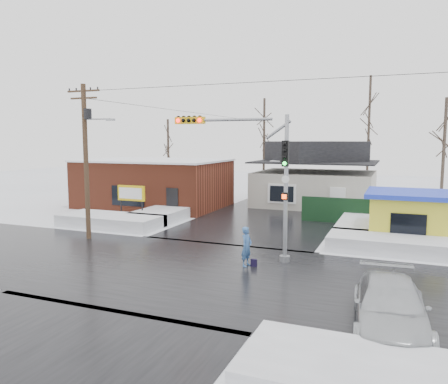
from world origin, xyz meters
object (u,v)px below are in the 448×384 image
at_px(traffic_signal, 254,167).
at_px(utility_pole, 87,152).
at_px(marquee_sign, 131,194).
at_px(pedestrian, 247,247).
at_px(car, 390,308).
at_px(kiosk, 408,216).

xyz_separation_m(traffic_signal, utility_pole, (-10.36, 0.53, 0.57)).
height_order(traffic_signal, marquee_sign, traffic_signal).
xyz_separation_m(pedestrian, car, (6.31, -4.98, -0.16)).
bearing_deg(marquee_sign, traffic_signal, -29.72).
bearing_deg(traffic_signal, utility_pole, 177.05).
xyz_separation_m(utility_pole, pedestrian, (10.47, -1.89, -4.19)).
distance_m(marquee_sign, car, 22.04).
bearing_deg(kiosk, pedestrian, -129.69).
bearing_deg(kiosk, car, -92.77).
bearing_deg(utility_pole, car, -22.28).
distance_m(utility_pole, pedestrian, 11.43).
height_order(utility_pole, marquee_sign, utility_pole).
xyz_separation_m(utility_pole, kiosk, (17.43, 6.49, -3.65)).
xyz_separation_m(utility_pole, marquee_sign, (-1.07, 5.99, -3.19)).
relative_size(traffic_signal, kiosk, 1.52).
relative_size(traffic_signal, marquee_sign, 2.75).
relative_size(marquee_sign, pedestrian, 1.39).
relative_size(utility_pole, pedestrian, 4.89).
relative_size(kiosk, car, 0.87).
bearing_deg(car, marquee_sign, 139.41).
relative_size(marquee_sign, car, 0.48).
height_order(traffic_signal, pedestrian, traffic_signal).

